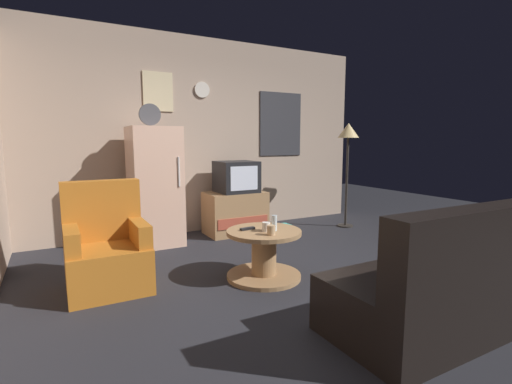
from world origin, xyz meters
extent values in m
plane|color=#232328|center=(0.00, 0.00, 0.00)|extent=(12.00, 12.00, 0.00)
cube|color=tan|center=(0.00, 2.45, 1.39)|extent=(5.20, 0.10, 2.78)
cube|color=#333338|center=(1.26, 2.39, 1.59)|extent=(0.76, 0.02, 1.00)
cube|color=beige|center=(-0.70, 2.39, 1.98)|extent=(0.40, 0.02, 0.52)
cylinder|color=silver|center=(-0.07, 2.39, 2.05)|extent=(0.22, 0.03, 0.22)
cube|color=beige|center=(-0.88, 1.96, 0.75)|extent=(0.60, 0.60, 1.50)
cylinder|color=silver|center=(-0.66, 1.66, 0.95)|extent=(0.02, 0.02, 0.36)
cylinder|color=#4C4C51|center=(-0.93, 1.88, 1.64)|extent=(0.26, 0.04, 0.26)
cube|color=#9E754C|center=(0.25, 1.99, 0.30)|extent=(0.84, 0.52, 0.60)
cube|color=#AD4733|center=(0.25, 1.73, 0.21)|extent=(0.76, 0.01, 0.14)
cube|color=black|center=(0.27, 1.99, 0.82)|extent=(0.54, 0.50, 0.44)
cube|color=silver|center=(0.27, 1.74, 0.82)|extent=(0.41, 0.01, 0.33)
cylinder|color=#332D28|center=(1.95, 1.56, 0.01)|extent=(0.24, 0.24, 0.02)
cylinder|color=#332D28|center=(1.95, 1.56, 0.70)|extent=(0.04, 0.04, 1.40)
cone|color=#F2D18C|center=(1.95, 1.56, 1.48)|extent=(0.32, 0.32, 0.22)
cylinder|color=#9E754C|center=(-0.27, 0.26, 0.02)|extent=(0.72, 0.72, 0.04)
cylinder|color=#9E754C|center=(-0.27, 0.26, 0.24)|extent=(0.24, 0.24, 0.43)
cylinder|color=#9E754C|center=(-0.27, 0.26, 0.45)|extent=(0.72, 0.72, 0.04)
cylinder|color=silver|center=(-0.19, 0.20, 0.55)|extent=(0.05, 0.05, 0.15)
cylinder|color=silver|center=(-0.27, 0.21, 0.52)|extent=(0.08, 0.08, 0.09)
cylinder|color=tan|center=(-0.30, 0.07, 0.52)|extent=(0.08, 0.08, 0.09)
cube|color=black|center=(-0.40, 0.35, 0.49)|extent=(0.15, 0.06, 0.02)
cube|color=#B2661E|center=(-1.63, 0.68, 0.20)|extent=(0.68, 0.68, 0.40)
cube|color=#B2661E|center=(-1.63, 0.94, 0.68)|extent=(0.68, 0.16, 0.56)
cube|color=#B2661E|center=(-1.91, 0.68, 0.50)|extent=(0.12, 0.60, 0.20)
cube|color=#B2661E|center=(-1.35, 0.68, 0.50)|extent=(0.12, 0.60, 0.20)
cube|color=black|center=(0.38, -1.14, 0.20)|extent=(1.70, 0.80, 0.40)
cube|color=black|center=(0.38, -1.44, 0.66)|extent=(1.70, 0.20, 0.52)
cube|color=purple|center=(0.99, 1.86, 0.01)|extent=(0.20, 0.13, 0.02)
cube|color=#64B033|center=(0.99, 1.86, 0.03)|extent=(0.20, 0.12, 0.02)
cube|color=#3ECBB8|center=(0.99, 1.86, 0.06)|extent=(0.18, 0.17, 0.03)
camera|label=1|loc=(-2.00, -2.76, 1.33)|focal=26.12mm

